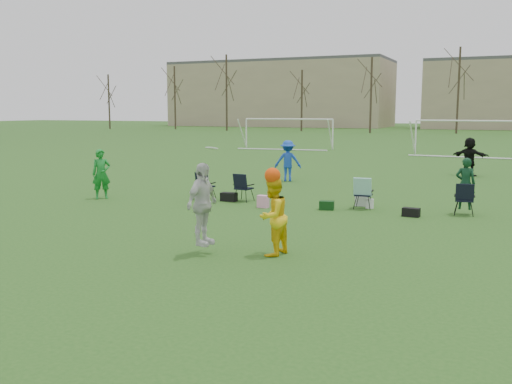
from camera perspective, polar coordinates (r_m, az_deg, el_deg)
The scene contains 9 objects.
ground at distance 12.05m, azimuth -9.30°, elevation -6.93°, with size 260.00×260.00×0.00m, color #245219.
fielder_green_near at distance 20.91m, azimuth -15.21°, elevation 1.75°, with size 0.64×0.42×1.76m, color #168029.
fielder_blue at distance 25.24m, azimuth 3.20°, elevation 3.13°, with size 1.16×0.67×1.80m, color blue.
fielder_black at distance 29.06m, azimuth 20.57°, elevation 3.33°, with size 1.71×0.55×1.85m, color black.
center_contest at distance 12.28m, azimuth -1.62°, elevation -1.79°, with size 2.05×1.56×2.36m.
sideline_setup at distance 18.64m, azimuth 8.18°, elevation 0.09°, with size 9.23×1.94×1.72m.
goal_left at distance 46.71m, azimuth 3.27°, elevation 6.71°, with size 7.39×0.76×2.46m.
goal_mid at distance 41.81m, azimuth 20.63°, elevation 6.03°, with size 7.40×0.63×2.46m.
tree_line at distance 79.83m, azimuth 19.64°, elevation 9.13°, with size 110.28×3.28×11.40m.
Camera 1 is at (6.40, -9.72, 3.12)m, focal length 40.00 mm.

